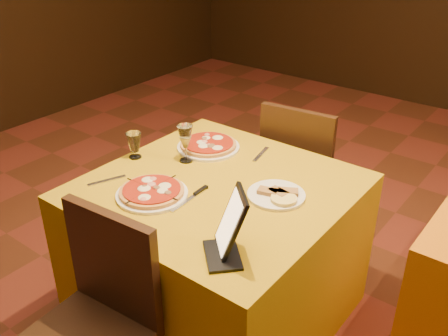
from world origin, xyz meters
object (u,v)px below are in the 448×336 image
Objects in this scene: water_glass at (134,146)px; tablet at (231,222)px; main_table at (218,252)px; chair_main_far at (306,172)px; wine_glass at (185,143)px; pizza_near at (152,193)px; pizza_far at (208,146)px.

tablet reaches higher than water_glass.
water_glass is at bearing -157.02° from tablet.
main_table is 8.46× the size of water_glass.
wine_glass is (-0.27, -0.75, 0.39)m from chair_main_far.
main_table is 0.55m from wine_glass.
water_glass is 0.87m from tablet.
main_table is at bearing 55.84° from pizza_near.
main_table is 0.66m from water_glass.
pizza_near is at bearing -78.46° from pizza_far.
wine_glass is at bearing 161.65° from main_table.
chair_main_far is 0.71m from pizza_far.
main_table is at bearing -44.28° from pizza_far.
tablet is (0.82, -0.30, 0.06)m from water_glass.
main_table is 0.54m from pizza_far.
wine_glass reaches higher than water_glass.
pizza_near is 0.36m from wine_glass.
chair_main_far is at bearing 64.94° from pizza_far.
water_glass is (-0.49, -0.88, 0.36)m from chair_main_far.
pizza_near is at bearing 75.13° from chair_main_far.
wine_glass is (-0.10, 0.33, 0.08)m from pizza_near.
tablet is (0.33, -1.18, 0.41)m from chair_main_far.
chair_main_far reaches higher than main_table.
chair_main_far is 4.79× the size of wine_glass.
pizza_near is 1.63× the size of wine_glass.
main_table is at bearing -18.35° from wine_glass.
chair_main_far is at bearing 70.51° from wine_glass.
wine_glass reaches higher than pizza_far.
pizza_far reaches higher than main_table.
tablet is (0.60, -0.60, 0.10)m from pizza_far.
tablet reaches higher than chair_main_far.
pizza_near is 0.51m from tablet.
wine_glass is at bearing -172.43° from tablet.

